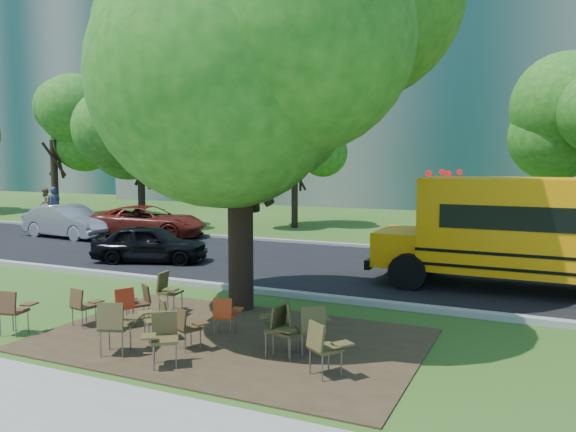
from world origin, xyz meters
The scene contains 30 objects.
ground centered at (0.00, 0.00, 0.00)m, with size 160.00×160.00×0.00m, color #264B17.
dirt_patch centered at (1.00, -0.50, 0.01)m, with size 7.00×4.50×0.03m, color #382819.
asphalt_road centered at (0.00, 7.00, 0.02)m, with size 80.00×8.00×0.04m, color black.
kerb_near centered at (0.00, 3.00, 0.07)m, with size 80.00×0.25×0.14m, color gray.
kerb_far centered at (0.00, 11.10, 0.07)m, with size 80.00×0.25×0.14m, color gray.
building_main centered at (-8.00, 36.00, 11.00)m, with size 38.00×16.00×22.00m, color slate.
building_left centered at (-38.00, 40.00, 10.00)m, with size 26.00×14.00×20.00m, color slate.
bg_tree_0 centered at (-12.00, 13.00, 4.57)m, with size 5.20×5.20×7.18m.
bg_tree_1 centered at (-20.00, 15.00, 5.39)m, with size 6.00×6.00×8.40m.
bg_tree_2 centered at (-5.00, 16.00, 4.21)m, with size 4.80×4.80×6.62m.
main_tree centered at (0.13, 1.49, 5.46)m, with size 7.08×7.08×9.02m.
chair_0 centered at (-2.89, -1.98, 0.54)m, with size 0.60×0.61×0.88m.
chair_1 centered at (-2.06, -1.05, 0.50)m, with size 0.58×0.47×0.80m.
chair_2 centered at (-0.30, -2.06, 0.60)m, with size 0.66×0.74×0.97m.
chair_3 centered at (-0.17, -1.11, 0.49)m, with size 0.68×0.53×0.79m.
chair_4 centered at (0.65, -1.36, 0.48)m, with size 0.63×0.50×0.78m.
chair_5 centered at (0.72, -2.11, 0.55)m, with size 0.60×0.75×0.89m.
chair_6 centered at (2.24, -0.87, 0.60)m, with size 0.77×0.66×0.97m.
chair_7 centered at (3.26, -1.50, 0.55)m, with size 0.76×0.60×0.89m.
chair_8 centered at (-1.27, -0.74, 0.52)m, with size 0.55×0.69×0.83m.
chair_9 centered at (-1.20, -0.32, 0.49)m, with size 0.68×0.53×0.80m.
chair_10 centered at (-1.15, 0.52, 0.56)m, with size 0.59×0.60×0.91m.
chair_11 centered at (0.86, -0.41, 0.48)m, with size 0.53×0.57×0.78m.
chair_12 centered at (2.33, -0.94, 0.55)m, with size 0.52×0.64×0.88m.
chair_13 centered at (2.76, -0.70, 0.56)m, with size 0.61×0.77×0.91m.
black_car centered at (-5.36, 5.26, 0.63)m, with size 1.49×3.69×1.26m, color black.
bg_car_silver centered at (-12.31, 8.51, 0.71)m, with size 1.51×4.32×1.42m, color gray.
bg_car_red centered at (-9.23, 9.96, 0.70)m, with size 2.31×5.01×1.39m, color #5A160F.
pedestrian_a centered at (-17.86, 12.94, 0.95)m, with size 0.69×0.45×1.90m, color navy.
pedestrian_b centered at (-19.38, 13.69, 0.89)m, with size 0.86×0.67×1.78m, color #7A6049.
Camera 1 is at (6.22, -9.28, 3.34)m, focal length 35.00 mm.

